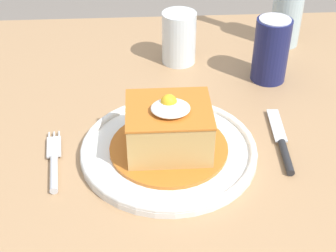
# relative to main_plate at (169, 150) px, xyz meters

# --- Properties ---
(dining_table) EXTENTS (1.45, 0.83, 0.76)m
(dining_table) POSITION_rel_main_plate_xyz_m (-0.02, 0.11, -0.11)
(dining_table) COLOR #A87F56
(dining_table) RESTS_ON ground_plane
(main_plate) EXTENTS (0.27, 0.27, 0.02)m
(main_plate) POSITION_rel_main_plate_xyz_m (0.00, 0.00, 0.00)
(main_plate) COLOR white
(main_plate) RESTS_ON dining_table
(sandwich_meal) EXTENTS (0.18, 0.18, 0.10)m
(sandwich_meal) POSITION_rel_main_plate_xyz_m (0.00, -0.00, 0.04)
(sandwich_meal) COLOR #C66B23
(sandwich_meal) RESTS_ON main_plate
(fork) EXTENTS (0.03, 0.14, 0.01)m
(fork) POSITION_rel_main_plate_xyz_m (-0.17, -0.02, -0.00)
(fork) COLOR silver
(fork) RESTS_ON dining_table
(knife) EXTENTS (0.03, 0.17, 0.01)m
(knife) POSITION_rel_main_plate_xyz_m (0.18, -0.00, -0.00)
(knife) COLOR #262628
(knife) RESTS_ON dining_table
(soda_can) EXTENTS (0.07, 0.07, 0.12)m
(soda_can) POSITION_rel_main_plate_xyz_m (0.20, 0.22, 0.05)
(soda_can) COLOR #191E51
(soda_can) RESTS_ON dining_table
(beer_bottle_clear) EXTENTS (0.06, 0.06, 0.27)m
(beer_bottle_clear) POSITION_rel_main_plate_xyz_m (0.27, 0.36, 0.09)
(beer_bottle_clear) COLOR #ADC6CC
(beer_bottle_clear) RESTS_ON dining_table
(drinking_glass) EXTENTS (0.07, 0.07, 0.10)m
(drinking_glass) POSITION_rel_main_plate_xyz_m (0.04, 0.30, 0.04)
(drinking_glass) COLOR silver
(drinking_glass) RESTS_ON dining_table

